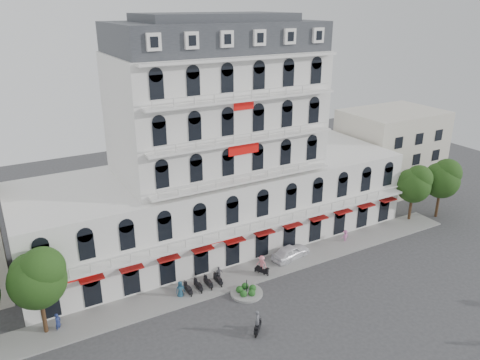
# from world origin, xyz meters

# --- Properties ---
(ground) EXTENTS (120.00, 120.00, 0.00)m
(ground) POSITION_xyz_m (0.00, 0.00, 0.00)
(ground) COLOR #38383A
(ground) RESTS_ON ground
(sidewalk) EXTENTS (53.00, 4.00, 0.16)m
(sidewalk) POSITION_xyz_m (0.00, 9.00, 0.08)
(sidewalk) COLOR gray
(sidewalk) RESTS_ON ground
(main_building) EXTENTS (45.00, 15.00, 25.80)m
(main_building) POSITION_xyz_m (0.00, 18.00, 9.96)
(main_building) COLOR silver
(main_building) RESTS_ON ground
(flank_building_east) EXTENTS (14.00, 10.00, 12.00)m
(flank_building_east) POSITION_xyz_m (30.00, 20.00, 6.00)
(flank_building_east) COLOR beige
(flank_building_east) RESTS_ON ground
(traffic_island) EXTENTS (3.20, 3.20, 1.60)m
(traffic_island) POSITION_xyz_m (-3.00, 6.00, 0.26)
(traffic_island) COLOR gray
(traffic_island) RESTS_ON ground
(parked_scooter_row) EXTENTS (4.40, 1.80, 1.10)m
(parked_scooter_row) POSITION_xyz_m (-6.35, 8.80, 0.00)
(parked_scooter_row) COLOR black
(parked_scooter_row) RESTS_ON ground
(tree_west_inner) EXTENTS (4.76, 4.76, 8.25)m
(tree_west_inner) POSITION_xyz_m (-20.95, 9.48, 5.68)
(tree_west_inner) COLOR #382314
(tree_west_inner) RESTS_ON ground
(tree_east_inner) EXTENTS (4.40, 4.37, 7.57)m
(tree_east_inner) POSITION_xyz_m (24.05, 9.98, 5.21)
(tree_east_inner) COLOR #382314
(tree_east_inner) RESTS_ON ground
(tree_east_outer) EXTENTS (4.65, 4.65, 8.05)m
(tree_east_outer) POSITION_xyz_m (28.05, 8.98, 5.55)
(tree_east_outer) COLOR #382314
(tree_east_outer) RESTS_ON ground
(parked_car) EXTENTS (5.03, 2.78, 1.62)m
(parked_car) POSITION_xyz_m (4.70, 9.50, 0.81)
(parked_car) COLOR white
(parked_car) RESTS_ON ground
(rider_west) EXTENTS (1.30, 1.31, 2.30)m
(rider_west) POSITION_xyz_m (-5.08, 0.51, 1.06)
(rider_west) COLOR black
(rider_west) RESTS_ON ground
(rider_center) EXTENTS (1.16, 1.55, 2.29)m
(rider_center) POSITION_xyz_m (0.08, 8.20, 1.22)
(rider_center) COLOR black
(rider_center) RESTS_ON ground
(pedestrian_left) EXTENTS (0.95, 0.70, 1.77)m
(pedestrian_left) POSITION_xyz_m (-8.84, 8.67, 0.89)
(pedestrian_left) COLOR navy
(pedestrian_left) RESTS_ON ground
(pedestrian_mid) EXTENTS (0.93, 0.40, 1.58)m
(pedestrian_mid) POSITION_xyz_m (-4.25, 9.50, 0.79)
(pedestrian_mid) COLOR slate
(pedestrian_mid) RESTS_ON ground
(pedestrian_right) EXTENTS (1.01, 0.59, 1.54)m
(pedestrian_right) POSITION_xyz_m (12.60, 9.50, 0.77)
(pedestrian_right) COLOR #CE6DAD
(pedestrian_right) RESTS_ON ground
(pedestrian_far) EXTENTS (0.75, 0.76, 1.76)m
(pedestrian_far) POSITION_xyz_m (-20.00, 9.26, 0.88)
(pedestrian_far) COLOR navy
(pedestrian_far) RESTS_ON ground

